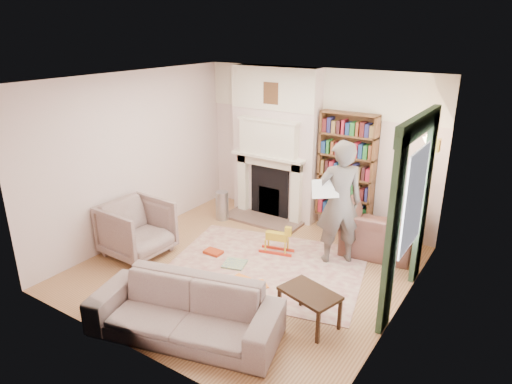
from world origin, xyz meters
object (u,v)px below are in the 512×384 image
Objects in this scene: sofa at (185,311)px; rocking_horse at (277,239)px; man_reading at (339,203)px; paraffin_heater at (222,206)px; armchair_left at (137,229)px; bookcase at (346,167)px; armchair_reading at (378,232)px; coffee_table at (309,308)px.

rocking_horse is at bearing 78.83° from sofa.
man_reading reaches higher than paraffin_heater.
armchair_left is 2.23m from rocking_horse.
sofa is at bearing -95.43° from bookcase.
armchair_reading is 2.28m from coffee_table.
sofa is 2.38m from rocking_horse.
bookcase is 2.64× the size of coffee_table.
rocking_horse is at bearing -22.56° from man_reading.
coffee_table is (0.38, -1.68, -0.74)m from man_reading.
armchair_left is at bearing -160.52° from rocking_horse.
armchair_reading is 0.60× the size of man_reading.
armchair_left is (-2.37, -2.69, -0.74)m from bookcase.
man_reading is (0.38, -1.17, -0.21)m from bookcase.
sofa reaches higher than rocking_horse.
man_reading is 1.87m from coffee_table.
sofa is (-0.36, -3.84, -0.85)m from bookcase.
armchair_left is at bearing 24.89° from armchair_reading.
sofa is 3.46m from paraffin_heater.
paraffin_heater is 1.68m from rocking_horse.
coffee_table is (1.13, 0.99, -0.10)m from sofa.
armchair_left is 1.36× the size of coffee_table.
rocking_horse is (1.57, -0.62, -0.03)m from paraffin_heater.
rocking_horse is at bearing 148.76° from coffee_table.
man_reading is 2.59m from paraffin_heater.
armchair_left is 3.19m from man_reading.
sofa is 4.08× the size of paraffin_heater.
bookcase is at bearing 121.07° from coffee_table.
armchair_left is at bearing -131.31° from bookcase.
armchair_reading is 1.22× the size of armchair_left.
rocking_horse is at bearing 24.49° from armchair_reading.
paraffin_heater is (-2.47, 0.33, -0.69)m from man_reading.
sofa is (-1.20, -3.26, -0.05)m from armchair_reading.
man_reading is 2.77× the size of coffee_table.
paraffin_heater is at bearing 160.88° from coffee_table.
rocking_horse is at bearing -21.55° from paraffin_heater.
bookcase is 0.96× the size of man_reading.
coffee_table is at bearing -90.74° from armchair_left.
armchair_reading reaches higher than rocking_horse.
armchair_left is 1.74× the size of paraffin_heater.
paraffin_heater is (-2.92, -0.27, -0.10)m from armchair_reading.
sofa reaches higher than coffee_table.
armchair_reading is 3.84m from armchair_left.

